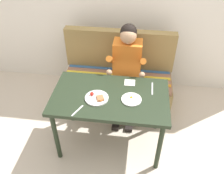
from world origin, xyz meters
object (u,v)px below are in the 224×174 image
Objects in this scene: couch at (118,81)px; fork at (77,111)px; table at (110,101)px; knife at (152,89)px; napkin at (130,83)px; plate_breakfast at (97,98)px; plate_eggs at (131,99)px; person at (127,64)px.

couch is 1.14m from fork.
table is 6.00× the size of knife.
fork is at bearing -105.21° from couch.
knife is (0.71, 0.43, 0.00)m from fork.
table is 7.06× the size of fork.
napkin is 0.67× the size of fork.
couch is at bearing 81.52° from plate_breakfast.
couch is 7.11× the size of plate_eggs.
fork and knife have the same top height.
couch is at bearing 125.91° from knife.
plate_eggs is at bearing 4.43° from plate_breakfast.
person reaches higher than table.
plate_eggs reaches higher than fork.
plate_eggs is (0.35, 0.03, -0.00)m from plate_breakfast.
napkin is (0.06, -0.36, -0.01)m from person.
table is 0.24m from plate_eggs.
couch is 0.69m from napkin.
person is 5.99× the size of plate_eggs.
person is at bearing 99.94° from napkin.
person reaches higher than napkin.
fork is (-0.50, -0.22, -0.01)m from plate_eggs.
napkin is 0.25m from knife.
person is at bearing 78.27° from table.
couch is 8.47× the size of fork.
table is 0.47m from knife.
table is at bearing 68.53° from fork.
person reaches higher than plate_eggs.
plate_breakfast is (-0.12, -0.83, 0.41)m from couch.
plate_breakfast is at bearing -110.53° from person.
person is (0.12, 0.59, 0.09)m from table.
person is 0.64m from plate_eggs.
napkin is at bearing 164.51° from knife.
napkin is at bearing 72.22° from fork.
plate_eggs is 0.55m from fork.
table is 0.17m from plate_breakfast.
fork reaches higher than table.
couch is (0.00, 0.76, -0.32)m from table.
fork is 0.83m from knife.
person reaches higher than fork.
fork is at bearing -115.25° from person.
table is 5.93× the size of plate_eggs.
plate_eggs is (0.10, -0.63, -0.00)m from person.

